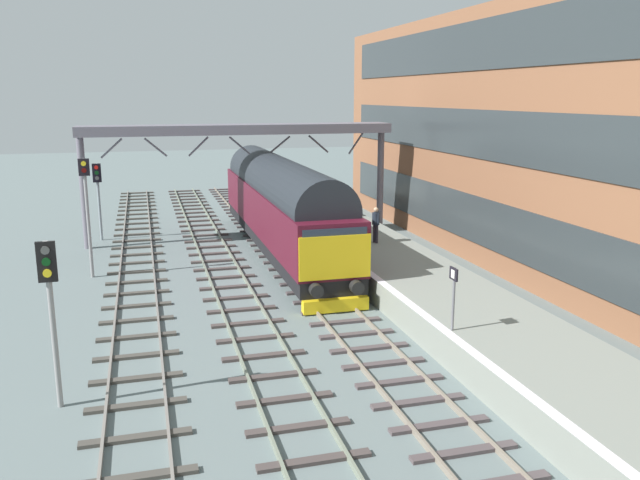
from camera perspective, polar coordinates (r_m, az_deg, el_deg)
name	(u,v)px	position (r m, az deg, el deg)	size (l,w,h in m)	color
ground_plane	(317,292)	(25.66, -0.25, -4.63)	(140.00, 140.00, 0.00)	slate
track_main	(317,291)	(25.64, -0.25, -4.52)	(2.50, 60.00, 0.15)	gray
track_adjacent_west	(236,298)	(25.03, -7.44, -5.06)	(2.50, 60.00, 0.15)	slate
track_adjacent_far_west	(137,306)	(24.84, -15.87, -5.59)	(2.50, 60.00, 0.15)	slate
station_platform	(402,274)	(26.65, 7.24, -2.96)	(4.00, 44.00, 1.01)	gray
station_building	(587,144)	(27.66, 22.49, 7.81)	(4.79, 43.97, 11.49)	brown
diesel_locomotive	(281,203)	(31.52, -3.49, 3.25)	(2.74, 18.87, 4.68)	black
signal_post_near	(51,302)	(16.94, -22.67, -5.09)	(0.44, 0.22, 4.26)	gray
signal_post_mid	(87,205)	(28.75, -19.87, 2.89)	(0.44, 0.22, 5.08)	gray
signal_post_far	(98,191)	(36.22, -18.99, 4.11)	(0.44, 0.22, 4.13)	gray
platform_number_sign	(454,289)	(18.81, 11.70, -4.24)	(0.10, 0.44, 1.86)	slate
waiting_passenger	(376,222)	(29.60, 4.94, 1.64)	(0.41, 0.50, 1.64)	#2E2A33
overhead_footbridge	(239,134)	(34.43, -7.12, 9.25)	(16.19, 2.00, 6.14)	slate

